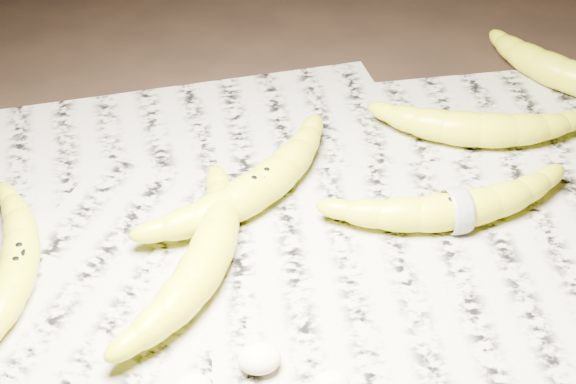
{
  "coord_description": "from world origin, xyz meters",
  "views": [
    {
      "loc": [
        -0.08,
        -0.54,
        0.52
      ],
      "look_at": [
        -0.01,
        0.03,
        0.05
      ],
      "focal_mm": 50.0,
      "sensor_mm": 36.0,
      "label": 1
    }
  ],
  "objects": [
    {
      "name": "ground",
      "position": [
        0.0,
        0.0,
        0.0
      ],
      "size": [
        3.0,
        3.0,
        0.0
      ],
      "primitive_type": "plane",
      "color": "black",
      "rests_on": "ground"
    },
    {
      "name": "newspaper_patch",
      "position": [
        0.03,
        -0.01,
        0.0
      ],
      "size": [
        0.9,
        0.7,
        0.01
      ],
      "primitive_type": "cube",
      "color": "#A39D8C",
      "rests_on": "ground"
    },
    {
      "name": "banana_left_a",
      "position": [
        -0.26,
        -0.01,
        0.03
      ],
      "size": [
        0.06,
        0.2,
        0.03
      ],
      "primitive_type": null,
      "rotation": [
        0.0,
        0.0,
        1.55
      ],
      "color": "yellow",
      "rests_on": "newspaper_patch"
    },
    {
      "name": "banana_left_b",
      "position": [
        -0.09,
        -0.03,
        0.03
      ],
      "size": [
        0.14,
        0.22,
        0.04
      ],
      "primitive_type": null,
      "rotation": [
        0.0,
        0.0,
        1.17
      ],
      "color": "yellow",
      "rests_on": "newspaper_patch"
    },
    {
      "name": "banana_center",
      "position": [
        -0.03,
        0.07,
        0.03
      ],
      "size": [
        0.21,
        0.19,
        0.04
      ],
      "primitive_type": null,
      "rotation": [
        0.0,
        0.0,
        0.71
      ],
      "color": "yellow",
      "rests_on": "newspaper_patch"
    },
    {
      "name": "banana_taped",
      "position": [
        0.15,
        0.01,
        0.03
      ],
      "size": [
        0.23,
        0.08,
        0.04
      ],
      "primitive_type": null,
      "rotation": [
        0.0,
        0.0,
        0.1
      ],
      "color": "yellow",
      "rests_on": "newspaper_patch"
    },
    {
      "name": "banana_upper_a",
      "position": [
        0.21,
        0.14,
        0.03
      ],
      "size": [
        0.21,
        0.11,
        0.04
      ],
      "primitive_type": null,
      "rotation": [
        0.0,
        0.0,
        -0.22
      ],
      "color": "yellow",
      "rests_on": "newspaper_patch"
    },
    {
      "name": "banana_upper_b",
      "position": [
        0.35,
        0.24,
        0.03
      ],
      "size": [
        0.18,
        0.19,
        0.04
      ],
      "primitive_type": null,
      "rotation": [
        0.0,
        0.0,
        -0.84
      ],
      "color": "yellow",
      "rests_on": "newspaper_patch"
    },
    {
      "name": "measuring_tape",
      "position": [
        0.15,
        0.01,
        0.03
      ],
      "size": [
        0.01,
        0.05,
        0.05
      ],
      "primitive_type": "torus",
      "rotation": [
        0.0,
        1.57,
        0.1
      ],
      "color": "white",
      "rests_on": "newspaper_patch"
    },
    {
      "name": "flesh_chunk_b",
      "position": [
        -0.05,
        -0.13,
        0.02
      ],
      "size": [
        0.04,
        0.03,
        0.02
      ],
      "primitive_type": "ellipsoid",
      "color": "#EFE8B9",
      "rests_on": "newspaper_patch"
    },
    {
      "name": "flesh_chunk_c",
      "position": [
        -0.0,
        -0.16,
        0.02
      ],
      "size": [
        0.03,
        0.02,
        0.02
      ],
      "primitive_type": "ellipsoid",
      "color": "#EFE8B9",
      "rests_on": "newspaper_patch"
    }
  ]
}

